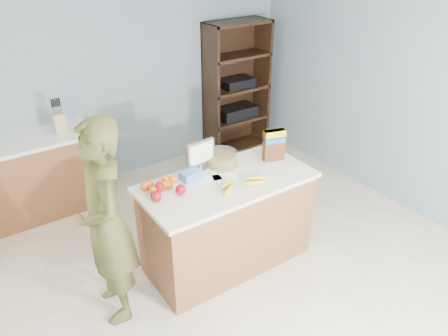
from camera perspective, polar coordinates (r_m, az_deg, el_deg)
floor at (r=4.18m, az=2.79°, el=-14.05°), size 4.50×5.00×0.02m
walls at (r=3.29m, az=3.47°, el=7.54°), size 4.52×5.02×2.51m
counter_peninsula at (r=4.10m, az=0.40°, el=-7.45°), size 1.56×0.76×0.90m
back_cabinet at (r=5.24m, az=-22.84°, el=-0.79°), size 1.24×0.62×0.90m
shelving_unit at (r=6.20m, az=1.40°, el=10.19°), size 0.90×0.40×1.80m
person at (r=3.47m, az=-15.15°, el=-7.10°), size 0.50×0.69×1.73m
knife_block at (r=5.02m, az=-20.70°, el=5.56°), size 0.12×0.10×0.31m
envelopes at (r=3.87m, az=-0.92°, el=-1.29°), size 0.38×0.21×0.00m
bananas at (r=3.75m, az=2.32°, el=-2.05°), size 0.50×0.25×0.04m
apples at (r=3.63m, az=-7.64°, el=-2.97°), size 0.30×0.23×0.09m
oranges at (r=3.75m, az=-8.39°, el=-2.10°), size 0.33×0.18×0.07m
blue_carton at (r=3.85m, az=-4.35°, el=-0.95°), size 0.19×0.14×0.08m
salad_bowl at (r=4.06m, az=-0.33°, el=1.17°), size 0.30×0.30×0.13m
tv at (r=3.94m, az=-3.08°, el=1.87°), size 0.28×0.12×0.28m
cereal_box at (r=4.12m, az=6.56°, el=3.28°), size 0.22×0.13×0.31m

